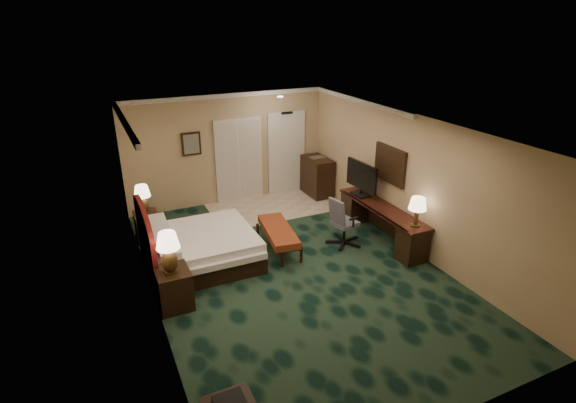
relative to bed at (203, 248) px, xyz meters
name	(u,v)px	position (x,y,z in m)	size (l,w,h in m)	color
floor	(294,270)	(1.44, -1.00, -0.30)	(5.00, 7.50, 0.00)	black
ceiling	(295,127)	(1.44, -1.00, 2.40)	(5.00, 7.50, 0.00)	white
wall_back	(228,149)	(1.44, 2.75, 1.05)	(5.00, 0.00, 2.70)	tan
wall_front	(450,331)	(1.44, -4.75, 1.05)	(5.00, 0.00, 2.70)	tan
wall_left	(147,230)	(-1.06, -1.00, 1.05)	(0.00, 7.50, 2.70)	tan
wall_right	(409,183)	(3.94, -1.00, 1.05)	(0.00, 7.50, 2.70)	tan
crown_molding	(295,130)	(1.44, -1.00, 2.35)	(5.00, 7.50, 0.10)	silver
tile_patch	(276,206)	(2.34, 1.90, -0.30)	(3.20, 1.70, 0.01)	beige
headboard	(146,240)	(-1.00, 0.00, 0.40)	(0.12, 2.00, 1.40)	#481612
entry_door	(286,154)	(2.99, 2.72, 0.75)	(1.02, 0.06, 2.18)	silver
closet_doors	(239,160)	(1.69, 2.71, 0.75)	(1.20, 0.06, 2.10)	beige
wall_art	(191,144)	(0.54, 2.71, 1.30)	(0.45, 0.06, 0.55)	slate
wall_mirror	(390,165)	(3.90, -0.40, 1.25)	(0.05, 0.95, 0.75)	white
bed	(203,248)	(0.00, 0.00, 0.00)	(1.92, 1.78, 0.61)	white
nightstand_near	(174,288)	(-0.78, -1.15, 0.02)	(0.52, 0.60, 0.65)	black
nightstand_far	(147,226)	(-0.80, 1.46, -0.01)	(0.47, 0.54, 0.59)	black
lamp_near	(169,253)	(-0.80, -1.18, 0.69)	(0.37, 0.37, 0.69)	black
lamp_far	(143,200)	(-0.82, 1.42, 0.60)	(0.33, 0.33, 0.62)	black
bed_bench	(278,239)	(1.50, -0.15, -0.06)	(0.50, 1.45, 0.49)	brown
desk	(381,223)	(3.65, -0.59, 0.06)	(0.54, 2.51, 0.72)	black
tv	(361,179)	(3.59, 0.14, 0.80)	(0.08, 0.97, 0.76)	black
desk_lamp	(417,212)	(3.68, -1.59, 0.71)	(0.33, 0.33, 0.58)	black
desk_chair	(345,221)	(2.83, -0.47, 0.22)	(0.61, 0.57, 1.04)	#4E4F5B
minibar	(317,176)	(3.63, 2.20, 0.19)	(0.52, 0.94, 0.99)	black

